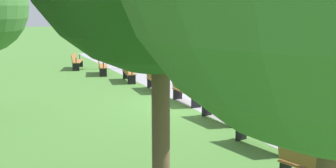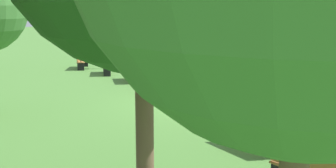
{
  "view_description": "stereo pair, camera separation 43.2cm",
  "coord_description": "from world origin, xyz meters",
  "px_view_note": "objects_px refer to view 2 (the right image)",
  "views": [
    {
      "loc": [
        13.26,
        -6.88,
        3.62
      ],
      "look_at": [
        0.0,
        -0.76,
        0.8
      ],
      "focal_mm": 43.76,
      "sensor_mm": 36.0,
      "label": 1
    },
    {
      "loc": [
        13.44,
        -6.49,
        3.62
      ],
      "look_at": [
        0.0,
        -0.76,
        0.8
      ],
      "focal_mm": 43.76,
      "sensor_mm": 36.0,
      "label": 2
    }
  ],
  "objects_px": {
    "bench_5": "(217,107)",
    "person_seated": "(311,161)",
    "bench_3": "(157,80)",
    "lamp_post": "(139,17)",
    "bench_1": "(106,65)",
    "bench_0": "(82,61)",
    "bench_2": "(131,72)",
    "bench_4": "(185,91)",
    "bench_6": "(256,132)"
  },
  "relations": [
    {
      "from": "bench_5",
      "to": "person_seated",
      "type": "bearing_deg",
      "value": -14.09
    },
    {
      "from": "bench_3",
      "to": "lamp_post",
      "type": "relative_size",
      "value": 0.38
    },
    {
      "from": "bench_1",
      "to": "lamp_post",
      "type": "relative_size",
      "value": 0.39
    },
    {
      "from": "bench_1",
      "to": "bench_3",
      "type": "bearing_deg",
      "value": 25.52
    },
    {
      "from": "lamp_post",
      "to": "bench_1",
      "type": "bearing_deg",
      "value": -62.33
    },
    {
      "from": "bench_0",
      "to": "bench_5",
      "type": "distance_m",
      "value": 12.84
    },
    {
      "from": "bench_2",
      "to": "bench_3",
      "type": "height_order",
      "value": "same"
    },
    {
      "from": "bench_0",
      "to": "bench_5",
      "type": "height_order",
      "value": "same"
    },
    {
      "from": "bench_3",
      "to": "bench_4",
      "type": "relative_size",
      "value": 1.02
    },
    {
      "from": "lamp_post",
      "to": "bench_5",
      "type": "bearing_deg",
      "value": -6.94
    },
    {
      "from": "bench_4",
      "to": "bench_5",
      "type": "distance_m",
      "value": 2.59
    },
    {
      "from": "bench_3",
      "to": "bench_4",
      "type": "distance_m",
      "value": 2.59
    },
    {
      "from": "bench_2",
      "to": "bench_6",
      "type": "distance_m",
      "value": 10.3
    },
    {
      "from": "bench_0",
      "to": "bench_2",
      "type": "distance_m",
      "value": 5.17
    },
    {
      "from": "bench_5",
      "to": "lamp_post",
      "type": "relative_size",
      "value": 0.38
    },
    {
      "from": "lamp_post",
      "to": "person_seated",
      "type": "bearing_deg",
      "value": -7.56
    },
    {
      "from": "bench_1",
      "to": "bench_4",
      "type": "height_order",
      "value": "same"
    },
    {
      "from": "bench_1",
      "to": "bench_4",
      "type": "xyz_separation_m",
      "value": [
        7.68,
        1.03,
        0.0
      ]
    },
    {
      "from": "bench_1",
      "to": "person_seated",
      "type": "distance_m",
      "value": 15.27
    },
    {
      "from": "bench_2",
      "to": "bench_3",
      "type": "relative_size",
      "value": 1.01
    },
    {
      "from": "bench_0",
      "to": "bench_3",
      "type": "height_order",
      "value": "same"
    },
    {
      "from": "bench_2",
      "to": "bench_5",
      "type": "bearing_deg",
      "value": 12.77
    },
    {
      "from": "bench_6",
      "to": "person_seated",
      "type": "height_order",
      "value": "person_seated"
    },
    {
      "from": "lamp_post",
      "to": "bench_3",
      "type": "bearing_deg",
      "value": -12.49
    },
    {
      "from": "bench_1",
      "to": "bench_2",
      "type": "height_order",
      "value": "same"
    },
    {
      "from": "bench_6",
      "to": "bench_2",
      "type": "bearing_deg",
      "value": 169.78
    },
    {
      "from": "bench_4",
      "to": "bench_5",
      "type": "bearing_deg",
      "value": -2.54
    },
    {
      "from": "bench_6",
      "to": "lamp_post",
      "type": "relative_size",
      "value": 0.39
    },
    {
      "from": "bench_5",
      "to": "bench_4",
      "type": "bearing_deg",
      "value": 172.34
    },
    {
      "from": "bench_4",
      "to": "person_seated",
      "type": "relative_size",
      "value": 1.36
    },
    {
      "from": "bench_5",
      "to": "bench_0",
      "type": "bearing_deg",
      "value": -177.48
    },
    {
      "from": "bench_1",
      "to": "bench_4",
      "type": "bearing_deg",
      "value": 22.97
    },
    {
      "from": "bench_2",
      "to": "person_seated",
      "type": "height_order",
      "value": "person_seated"
    },
    {
      "from": "bench_3",
      "to": "bench_4",
      "type": "bearing_deg",
      "value": 7.66
    },
    {
      "from": "person_seated",
      "to": "lamp_post",
      "type": "relative_size",
      "value": 0.28
    },
    {
      "from": "bench_6",
      "to": "person_seated",
      "type": "xyz_separation_m",
      "value": [
        2.44,
        -0.45,
        0.17
      ]
    },
    {
      "from": "bench_1",
      "to": "lamp_post",
      "type": "distance_m",
      "value": 3.62
    },
    {
      "from": "bench_0",
      "to": "bench_3",
      "type": "distance_m",
      "value": 7.74
    },
    {
      "from": "bench_1",
      "to": "bench_3",
      "type": "distance_m",
      "value": 5.17
    },
    {
      "from": "bench_6",
      "to": "bench_1",
      "type": "bearing_deg",
      "value": 172.32
    },
    {
      "from": "person_seated",
      "to": "bench_1",
      "type": "bearing_deg",
      "value": 165.13
    },
    {
      "from": "bench_2",
      "to": "person_seated",
      "type": "relative_size",
      "value": 1.4
    },
    {
      "from": "person_seated",
      "to": "lamp_post",
      "type": "xyz_separation_m",
      "value": [
        -16.48,
        2.19,
        2.34
      ]
    },
    {
      "from": "bench_1",
      "to": "bench_2",
      "type": "relative_size",
      "value": 1.01
    },
    {
      "from": "bench_1",
      "to": "bench_2",
      "type": "distance_m",
      "value": 2.59
    },
    {
      "from": "bench_3",
      "to": "person_seated",
      "type": "xyz_separation_m",
      "value": [
        10.18,
        -0.79,
        0.17
      ]
    },
    {
      "from": "bench_0",
      "to": "bench_3",
      "type": "xyz_separation_m",
      "value": [
        7.55,
        1.71,
        0.0
      ]
    },
    {
      "from": "bench_4",
      "to": "bench_3",
      "type": "bearing_deg",
      "value": -177.46
    },
    {
      "from": "bench_5",
      "to": "bench_6",
      "type": "distance_m",
      "value": 2.59
    },
    {
      "from": "bench_6",
      "to": "lamp_post",
      "type": "bearing_deg",
      "value": 162.71
    }
  ]
}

